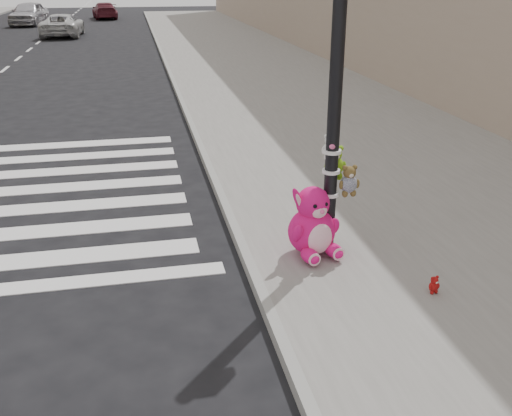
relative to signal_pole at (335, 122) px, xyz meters
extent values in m
plane|color=black|center=(-2.62, -1.82, -1.80)|extent=(120.00, 120.00, 0.00)
cube|color=slate|center=(2.38, 8.18, -1.73)|extent=(7.00, 80.00, 0.14)
cube|color=gray|center=(-1.07, 8.18, -1.73)|extent=(0.12, 80.00, 0.15)
cylinder|color=black|center=(-0.02, -0.02, 0.34)|extent=(0.16, 0.16, 4.00)
cylinder|color=white|center=(-0.02, -0.02, -0.91)|extent=(0.22, 0.22, 0.04)
cylinder|color=white|center=(-0.02, -0.02, -0.61)|extent=(0.22, 0.22, 0.04)
cylinder|color=white|center=(-0.02, -0.02, -0.36)|extent=(0.22, 0.22, 0.04)
ellipsoid|color=#E31370|center=(-0.37, -0.39, -1.57)|extent=(0.26, 0.36, 0.17)
ellipsoid|color=#E31370|center=(-0.04, -0.31, -1.57)|extent=(0.26, 0.36, 0.17)
ellipsoid|color=#E31370|center=(-0.26, -0.09, -1.35)|extent=(0.71, 0.64, 0.60)
ellipsoid|color=#F9BFD1|center=(-0.22, -0.30, -1.37)|extent=(0.35, 0.19, 0.40)
sphere|color=#E31370|center=(-0.26, -0.09, -0.98)|extent=(0.50, 0.50, 0.41)
ellipsoid|color=#E31370|center=(-0.45, -0.12, -0.92)|extent=(0.30, 0.15, 0.42)
ellipsoid|color=#E31370|center=(-0.08, -0.03, -0.92)|extent=(0.30, 0.15, 0.42)
imported|color=silver|center=(-6.12, 29.06, -1.18)|extent=(2.21, 4.51, 1.24)
imported|color=#561824|center=(-4.25, 42.00, -1.18)|extent=(2.17, 4.39, 1.23)
imported|color=silver|center=(-9.12, 37.17, -1.01)|extent=(2.41, 4.79, 1.57)
camera|label=1|loc=(-2.26, -6.28, 1.65)|focal=40.00mm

